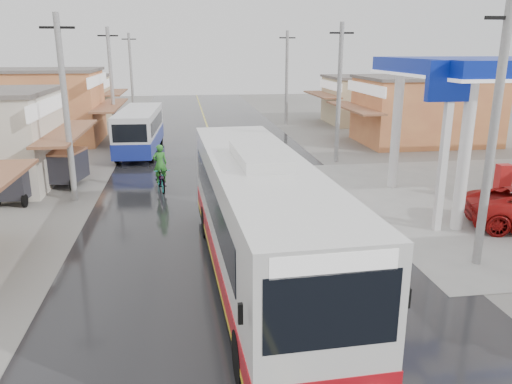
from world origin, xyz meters
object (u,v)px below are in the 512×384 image
coach_bus (259,221)px  tricycle_far (16,182)px  second_bus (140,130)px  tricycle_near (67,166)px  cyclist (161,175)px

coach_bus → tricycle_far: size_ratio=5.81×
second_bus → tricycle_far: size_ratio=3.90×
coach_bus → tricycle_near: bearing=121.0°
cyclist → tricycle_far: cyclist is taller
cyclist → tricycle_near: (-4.61, 1.55, 0.27)m
coach_bus → tricycle_far: (-9.42, 9.40, -0.97)m
second_bus → tricycle_far: second_bus is taller
tricycle_near → tricycle_far: bearing=-111.2°
coach_bus → second_bus: bearing=101.7°
second_bus → tricycle_far: bearing=-111.6°
second_bus → tricycle_near: (-2.97, -7.62, -0.50)m
tricycle_near → coach_bus: bearing=-44.9°
second_bus → cyclist: second_bus is taller
second_bus → cyclist: (1.63, -9.17, -0.76)m
coach_bus → second_bus: size_ratio=1.49×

